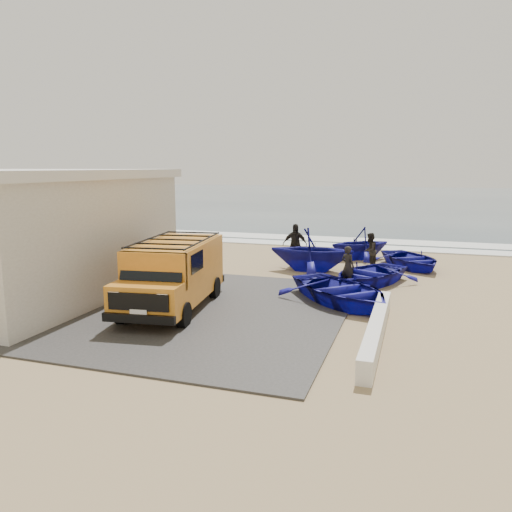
% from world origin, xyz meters
% --- Properties ---
extents(ground, '(160.00, 160.00, 0.00)m').
position_xyz_m(ground, '(0.00, 0.00, 0.00)').
color(ground, '#9F855C').
extents(slab, '(12.00, 10.00, 0.05)m').
position_xyz_m(slab, '(-2.00, -2.00, 0.03)').
color(slab, '#3C3937').
rests_on(slab, ground).
extents(ocean, '(180.00, 88.00, 0.01)m').
position_xyz_m(ocean, '(0.00, 56.00, 0.00)').
color(ocean, '#385166').
rests_on(ocean, ground).
extents(surf_line, '(180.00, 1.60, 0.06)m').
position_xyz_m(surf_line, '(0.00, 12.00, 0.03)').
color(surf_line, white).
rests_on(surf_line, ground).
extents(surf_wash, '(180.00, 2.20, 0.04)m').
position_xyz_m(surf_wash, '(0.00, 14.50, 0.02)').
color(surf_wash, white).
rests_on(surf_wash, ground).
extents(building, '(8.40, 9.40, 4.30)m').
position_xyz_m(building, '(-7.50, -2.00, 2.16)').
color(building, silver).
rests_on(building, ground).
extents(parapet, '(0.35, 6.00, 0.55)m').
position_xyz_m(parapet, '(5.00, -3.00, 0.28)').
color(parapet, silver).
rests_on(parapet, ground).
extents(van, '(2.63, 5.30, 2.18)m').
position_xyz_m(van, '(-1.28, -2.06, 1.17)').
color(van, orange).
rests_on(van, ground).
extents(boat_near_left, '(5.26, 5.30, 0.90)m').
position_xyz_m(boat_near_left, '(3.61, 0.10, 0.45)').
color(boat_near_left, navy).
rests_on(boat_near_left, ground).
extents(boat_near_right, '(4.28, 4.77, 0.81)m').
position_xyz_m(boat_near_right, '(4.17, 3.16, 0.41)').
color(boat_near_right, navy).
rests_on(boat_near_right, ground).
extents(boat_mid_left, '(3.70, 3.25, 1.84)m').
position_xyz_m(boat_mid_left, '(1.62, 4.95, 0.92)').
color(boat_mid_left, navy).
rests_on(boat_mid_left, ground).
extents(boat_mid_right, '(4.23, 4.62, 0.78)m').
position_xyz_m(boat_mid_right, '(5.65, 6.93, 0.39)').
color(boat_mid_right, navy).
rests_on(boat_mid_right, ground).
extents(boat_far_left, '(3.92, 3.83, 1.57)m').
position_xyz_m(boat_far_left, '(3.27, 8.37, 0.78)').
color(boat_far_left, navy).
rests_on(boat_far_left, ground).
extents(fisherman_front, '(0.66, 0.60, 1.52)m').
position_xyz_m(fisherman_front, '(3.48, 2.62, 0.76)').
color(fisherman_front, black).
rests_on(fisherman_front, ground).
extents(fisherman_middle, '(0.79, 0.90, 1.56)m').
position_xyz_m(fisherman_middle, '(3.92, 6.35, 0.78)').
color(fisherman_middle, black).
rests_on(fisherman_middle, ground).
extents(fisherman_back, '(1.16, 0.60, 1.90)m').
position_xyz_m(fisherman_back, '(0.67, 5.87, 0.95)').
color(fisherman_back, black).
rests_on(fisherman_back, ground).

